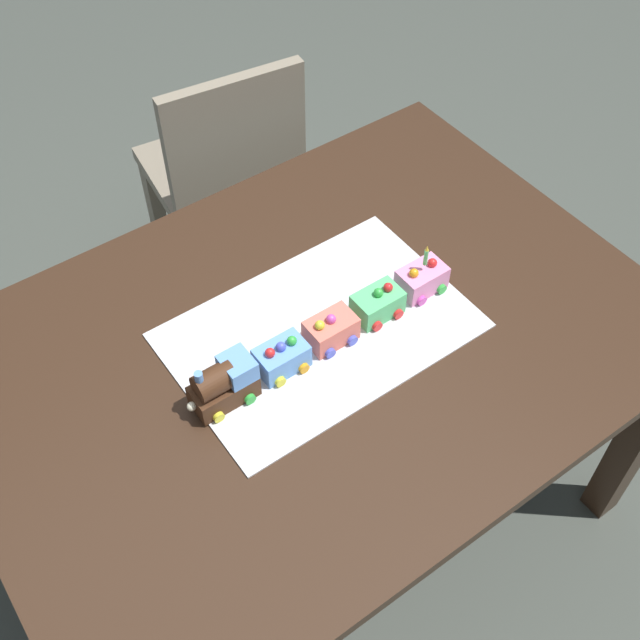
{
  "coord_description": "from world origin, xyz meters",
  "views": [
    {
      "loc": [
        -0.57,
        -0.82,
        2.0
      ],
      "look_at": [
        0.02,
        0.01,
        0.77
      ],
      "focal_mm": 44.64,
      "sensor_mm": 36.0,
      "label": 1
    }
  ],
  "objects_px": {
    "dining_table": "(314,371)",
    "cake_car_gondola_sky_blue": "(282,357)",
    "cake_locomotive": "(224,384)",
    "cake_car_flatbed_mint_green": "(378,304)",
    "cake_car_caboose_coral": "(331,330)",
    "birthday_candle": "(426,255)",
    "chair": "(226,174)",
    "cake_car_hopper_bubblegum": "(422,279)"
  },
  "relations": [
    {
      "from": "dining_table",
      "to": "cake_car_flatbed_mint_green",
      "type": "bearing_deg",
      "value": -7.79
    },
    {
      "from": "cake_locomotive",
      "to": "cake_car_caboose_coral",
      "type": "bearing_deg",
      "value": -0.0
    },
    {
      "from": "cake_locomotive",
      "to": "cake_car_flatbed_mint_green",
      "type": "relative_size",
      "value": 1.4
    },
    {
      "from": "cake_car_caboose_coral",
      "to": "cake_car_flatbed_mint_green",
      "type": "height_order",
      "value": "same"
    },
    {
      "from": "chair",
      "to": "birthday_candle",
      "type": "distance_m",
      "value": 0.93
    },
    {
      "from": "birthday_candle",
      "to": "cake_car_caboose_coral",
      "type": "bearing_deg",
      "value": -180.0
    },
    {
      "from": "cake_car_hopper_bubblegum",
      "to": "chair",
      "type": "bearing_deg",
      "value": 89.51
    },
    {
      "from": "dining_table",
      "to": "chair",
      "type": "xyz_separation_m",
      "value": [
        0.27,
        0.83,
        -0.16
      ]
    },
    {
      "from": "dining_table",
      "to": "birthday_candle",
      "type": "xyz_separation_m",
      "value": [
        0.27,
        -0.02,
        0.21
      ]
    },
    {
      "from": "birthday_candle",
      "to": "cake_car_gondola_sky_blue",
      "type": "bearing_deg",
      "value": -180.0
    },
    {
      "from": "chair",
      "to": "cake_locomotive",
      "type": "xyz_separation_m",
      "value": [
        -0.49,
        -0.85,
        0.32
      ]
    },
    {
      "from": "chair",
      "to": "cake_car_caboose_coral",
      "type": "bearing_deg",
      "value": 81.47
    },
    {
      "from": "dining_table",
      "to": "cake_car_flatbed_mint_green",
      "type": "distance_m",
      "value": 0.2
    },
    {
      "from": "cake_car_hopper_bubblegum",
      "to": "cake_locomotive",
      "type": "bearing_deg",
      "value": 180.0
    },
    {
      "from": "dining_table",
      "to": "chair",
      "type": "bearing_deg",
      "value": 72.01
    },
    {
      "from": "cake_car_caboose_coral",
      "to": "cake_car_flatbed_mint_green",
      "type": "distance_m",
      "value": 0.12
    },
    {
      "from": "dining_table",
      "to": "cake_car_flatbed_mint_green",
      "type": "xyz_separation_m",
      "value": [
        0.15,
        -0.02,
        0.14
      ]
    },
    {
      "from": "cake_car_caboose_coral",
      "to": "cake_car_hopper_bubblegum",
      "type": "relative_size",
      "value": 1.0
    },
    {
      "from": "dining_table",
      "to": "cake_car_caboose_coral",
      "type": "distance_m",
      "value": 0.14
    },
    {
      "from": "chair",
      "to": "cake_car_gondola_sky_blue",
      "type": "distance_m",
      "value": 0.97
    },
    {
      "from": "cake_car_gondola_sky_blue",
      "to": "cake_car_flatbed_mint_green",
      "type": "bearing_deg",
      "value": 0.0
    },
    {
      "from": "dining_table",
      "to": "cake_car_caboose_coral",
      "type": "relative_size",
      "value": 14.0
    },
    {
      "from": "cake_car_hopper_bubblegum",
      "to": "birthday_candle",
      "type": "xyz_separation_m",
      "value": [
        0.0,
        0.0,
        0.07
      ]
    },
    {
      "from": "cake_car_gondola_sky_blue",
      "to": "cake_car_flatbed_mint_green",
      "type": "distance_m",
      "value": 0.24
    },
    {
      "from": "dining_table",
      "to": "cake_locomotive",
      "type": "height_order",
      "value": "cake_locomotive"
    },
    {
      "from": "cake_car_flatbed_mint_green",
      "to": "chair",
      "type": "bearing_deg",
      "value": 81.68
    },
    {
      "from": "cake_locomotive",
      "to": "cake_car_hopper_bubblegum",
      "type": "height_order",
      "value": "cake_locomotive"
    },
    {
      "from": "cake_car_gondola_sky_blue",
      "to": "cake_car_hopper_bubblegum",
      "type": "distance_m",
      "value": 0.35
    },
    {
      "from": "cake_car_caboose_coral",
      "to": "birthday_candle",
      "type": "distance_m",
      "value": 0.25
    },
    {
      "from": "cake_locomotive",
      "to": "birthday_candle",
      "type": "bearing_deg",
      "value": 0.0
    },
    {
      "from": "cake_car_gondola_sky_blue",
      "to": "cake_car_flatbed_mint_green",
      "type": "height_order",
      "value": "same"
    },
    {
      "from": "dining_table",
      "to": "cake_car_gondola_sky_blue",
      "type": "distance_m",
      "value": 0.17
    },
    {
      "from": "cake_car_gondola_sky_blue",
      "to": "cake_car_caboose_coral",
      "type": "relative_size",
      "value": 1.0
    },
    {
      "from": "cake_car_hopper_bubblegum",
      "to": "birthday_candle",
      "type": "height_order",
      "value": "birthday_candle"
    },
    {
      "from": "chair",
      "to": "cake_car_caboose_coral",
      "type": "xyz_separation_m",
      "value": [
        -0.24,
        -0.85,
        0.3
      ]
    },
    {
      "from": "cake_car_flatbed_mint_green",
      "to": "cake_car_hopper_bubblegum",
      "type": "xyz_separation_m",
      "value": [
        0.12,
        0.0,
        0.0
      ]
    },
    {
      "from": "cake_car_gondola_sky_blue",
      "to": "cake_car_hopper_bubblegum",
      "type": "relative_size",
      "value": 1.0
    },
    {
      "from": "cake_car_flatbed_mint_green",
      "to": "cake_car_hopper_bubblegum",
      "type": "bearing_deg",
      "value": 0.0
    },
    {
      "from": "cake_car_flatbed_mint_green",
      "to": "cake_car_caboose_coral",
      "type": "bearing_deg",
      "value": 180.0
    },
    {
      "from": "chair",
      "to": "cake_car_flatbed_mint_green",
      "type": "relative_size",
      "value": 8.6
    },
    {
      "from": "cake_locomotive",
      "to": "cake_car_gondola_sky_blue",
      "type": "relative_size",
      "value": 1.4
    },
    {
      "from": "cake_car_hopper_bubblegum",
      "to": "cake_car_gondola_sky_blue",
      "type": "bearing_deg",
      "value": 180.0
    }
  ]
}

